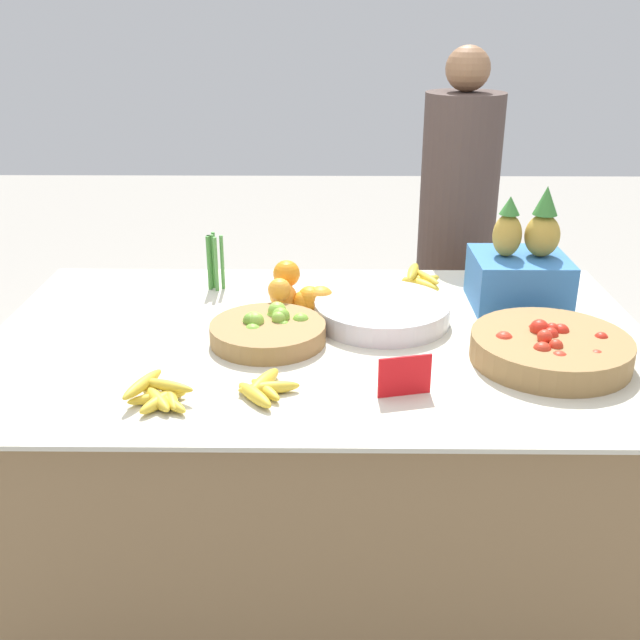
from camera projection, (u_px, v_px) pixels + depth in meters
name	position (u px, v px, depth m)	size (l,w,h in m)	color
ground_plane	(320.00, 559.00, 2.42)	(12.00, 12.00, 0.00)	#A39E93
market_table	(320.00, 455.00, 2.27)	(1.87, 1.17, 0.79)	olive
lime_bowl	(268.00, 331.00, 2.07)	(0.32, 0.32, 0.09)	olive
tomato_basket	(551.00, 348.00, 1.95)	(0.41, 0.41, 0.10)	olive
orange_pile	(298.00, 294.00, 2.28)	(0.20, 0.17, 0.14)	orange
metal_bowl	(382.00, 312.00, 2.20)	(0.40, 0.40, 0.06)	silver
price_sign	(405.00, 376.00, 1.78)	(0.13, 0.04, 0.10)	red
produce_crate	(520.00, 270.00, 2.30)	(0.28, 0.27, 0.38)	#3370B7
veg_bundle	(213.00, 262.00, 2.45)	(0.05, 0.07, 0.18)	#4C8E42
banana_bunch_front_right	(420.00, 280.00, 2.48)	(0.15, 0.20, 0.06)	gold
banana_bunch_front_center	(160.00, 395.00, 1.75)	(0.17, 0.18, 0.05)	gold
banana_bunch_front_left	(263.00, 388.00, 1.79)	(0.16, 0.20, 0.04)	gold
vendor_person	(454.00, 261.00, 3.01)	(0.30, 0.30, 1.53)	#473833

